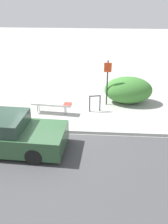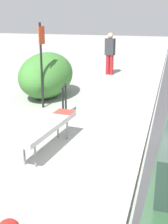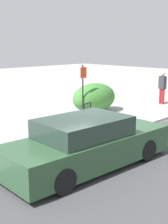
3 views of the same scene
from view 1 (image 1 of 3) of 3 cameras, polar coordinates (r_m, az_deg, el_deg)
ground_plane at (r=10.65m, az=-10.03°, el=-4.36°), size 60.00×60.00×0.00m
curb at (r=10.62m, az=-10.06°, el=-4.06°), size 60.00×0.20×0.13m
bench at (r=11.85m, az=-7.40°, el=1.83°), size 1.94×0.57×0.56m
bike_rack at (r=11.97m, az=2.50°, el=2.36°), size 0.55×0.16×0.83m
sign_post at (r=12.42m, az=5.36°, el=7.55°), size 0.36×0.08×2.30m
shrub_hedge at (r=13.05m, az=10.07°, el=4.95°), size 2.44×1.50×1.38m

